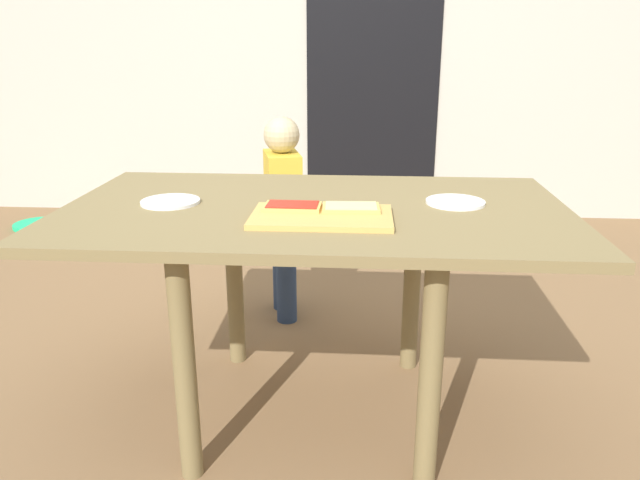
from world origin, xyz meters
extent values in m
plane|color=brown|center=(0.00, 0.00, 0.00)|extent=(16.00, 16.00, 0.00)
cube|color=black|center=(0.20, 2.51, 1.00)|extent=(0.90, 0.02, 2.00)
cube|color=olive|center=(0.00, 0.00, 0.71)|extent=(1.53, 0.89, 0.03)
cylinder|color=olive|center=(-0.34, -0.34, 0.35)|extent=(0.06, 0.06, 0.70)
cylinder|color=olive|center=(0.34, -0.34, 0.35)|extent=(0.06, 0.06, 0.70)
cylinder|color=olive|center=(-0.34, 0.34, 0.35)|extent=(0.06, 0.06, 0.70)
cylinder|color=olive|center=(0.34, 0.34, 0.35)|extent=(0.06, 0.06, 0.70)
cube|color=tan|center=(0.03, -0.15, 0.73)|extent=(0.39, 0.24, 0.02)
cube|color=#E3B456|center=(0.11, -0.09, 0.75)|extent=(0.17, 0.10, 0.01)
cube|color=#F3E08E|center=(0.11, -0.09, 0.76)|extent=(0.15, 0.09, 0.00)
cube|color=#E3B456|center=(-0.06, -0.09, 0.75)|extent=(0.17, 0.10, 0.01)
cube|color=red|center=(-0.06, -0.09, 0.76)|extent=(0.15, 0.09, 0.00)
cylinder|color=silver|center=(-0.45, 0.00, 0.73)|extent=(0.18, 0.18, 0.01)
cylinder|color=white|center=(0.43, 0.06, 0.73)|extent=(0.18, 0.18, 0.01)
cylinder|color=navy|center=(-0.22, 0.84, 0.20)|extent=(0.09, 0.09, 0.40)
cylinder|color=navy|center=(-0.18, 0.70, 0.20)|extent=(0.09, 0.09, 0.40)
cube|color=gold|center=(-0.20, 0.77, 0.58)|extent=(0.20, 0.27, 0.35)
sphere|color=tan|center=(-0.20, 0.77, 0.83)|extent=(0.15, 0.15, 0.15)
cylinder|color=#1CC679|center=(-2.05, 2.03, 0.01)|extent=(0.32, 0.32, 0.03)
camera|label=1|loc=(0.14, -1.78, 1.21)|focal=34.05mm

